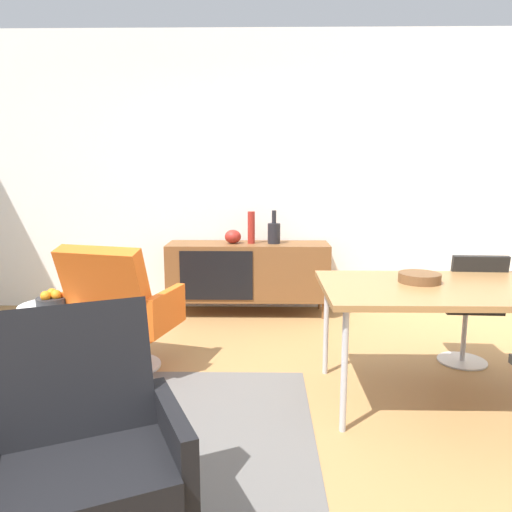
% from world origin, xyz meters
% --- Properties ---
extents(ground_plane, '(8.32, 8.32, 0.00)m').
position_xyz_m(ground_plane, '(0.00, 0.00, 0.00)').
color(ground_plane, '#9E7242').
extents(wall_back, '(6.80, 0.12, 2.80)m').
position_xyz_m(wall_back, '(0.00, 2.60, 1.40)').
color(wall_back, white).
rests_on(wall_back, ground_plane).
extents(sideboard, '(1.60, 0.45, 0.72)m').
position_xyz_m(sideboard, '(0.04, 2.30, 0.44)').
color(sideboard, brown).
rests_on(sideboard, ground_plane).
extents(vase_cobalt, '(0.16, 0.16, 0.14)m').
position_xyz_m(vase_cobalt, '(-0.11, 2.30, 0.79)').
color(vase_cobalt, maroon).
rests_on(vase_cobalt, sideboard).
extents(vase_sculptural_dark, '(0.07, 0.07, 0.32)m').
position_xyz_m(vase_sculptural_dark, '(0.08, 2.30, 0.88)').
color(vase_sculptural_dark, maroon).
rests_on(vase_sculptural_dark, sideboard).
extents(vase_ceramic_small, '(0.12, 0.12, 0.33)m').
position_xyz_m(vase_ceramic_small, '(0.30, 2.30, 0.83)').
color(vase_ceramic_small, black).
rests_on(vase_ceramic_small, sideboard).
extents(dining_table, '(1.60, 0.90, 0.74)m').
position_xyz_m(dining_table, '(1.36, 0.44, 0.70)').
color(dining_table, olive).
rests_on(dining_table, ground_plane).
extents(wooden_bowl_on_table, '(0.26, 0.26, 0.06)m').
position_xyz_m(wooden_bowl_on_table, '(1.18, 0.53, 0.77)').
color(wooden_bowl_on_table, brown).
rests_on(wooden_bowl_on_table, dining_table).
extents(dining_chair_back_right, '(0.42, 0.45, 0.86)m').
position_xyz_m(dining_chair_back_right, '(1.71, 1.00, 0.47)').
color(dining_chair_back_right, black).
rests_on(dining_chair_back_right, ground_plane).
extents(lounge_chair_red, '(0.83, 0.79, 0.95)m').
position_xyz_m(lounge_chair_red, '(-0.82, 0.85, 0.47)').
color(lounge_chair_red, '#D85919').
rests_on(lounge_chair_red, ground_plane).
extents(armchair_black_shell, '(0.86, 0.84, 0.95)m').
position_xyz_m(armchair_black_shell, '(-0.46, -0.91, 0.47)').
color(armchair_black_shell, black).
rests_on(armchair_black_shell, ground_plane).
extents(side_table_round, '(0.44, 0.44, 0.52)m').
position_xyz_m(side_table_round, '(-1.27, 0.76, 0.32)').
color(side_table_round, white).
rests_on(side_table_round, ground_plane).
extents(fruit_bowl, '(0.20, 0.20, 0.11)m').
position_xyz_m(fruit_bowl, '(-1.26, 0.76, 0.56)').
color(fruit_bowl, '#262628').
rests_on(fruit_bowl, side_table_round).
extents(area_rug, '(2.20, 1.70, 0.01)m').
position_xyz_m(area_rug, '(-0.62, -0.03, 0.00)').
color(area_rug, '#595654').
rests_on(area_rug, ground_plane).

